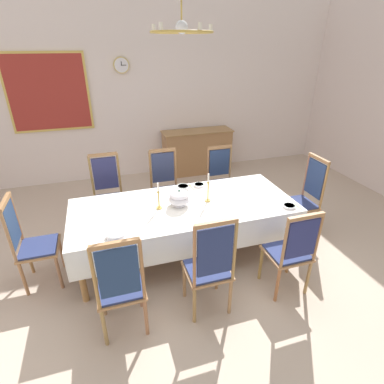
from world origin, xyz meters
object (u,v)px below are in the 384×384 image
(bowl_near_left, at_px, (289,206))
(spoon_primary, at_px, (296,204))
(chair_south_b, at_px, (210,266))
(candlestick_west, at_px, (159,199))
(chair_north_b, at_px, (165,185))
(chair_north_c, at_px, (222,179))
(spoon_secondary, at_px, (190,186))
(bowl_near_right, at_px, (183,187))
(dining_table, at_px, (184,210))
(chair_head_west, at_px, (30,242))
(bowl_far_right, at_px, (116,234))
(chair_south_c, at_px, (291,250))
(mounted_clock, at_px, (121,65))
(chair_head_east, at_px, (305,197))
(candlestick_east, at_px, (208,190))
(sideboard, at_px, (197,152))
(soup_tureen, at_px, (179,198))
(chair_north_a, at_px, (108,192))
(bowl_far_left, at_px, (199,185))
(framed_painting, at_px, (48,93))
(chair_south_a, at_px, (120,285))
(chandelier, at_px, (182,31))

(bowl_near_left, xyz_separation_m, spoon_primary, (0.11, 0.03, -0.01))
(chair_south_b, xyz_separation_m, candlestick_west, (-0.29, 0.98, 0.29))
(chair_north_b, bearing_deg, chair_north_c, 179.83)
(candlestick_west, distance_m, spoon_secondary, 0.73)
(chair_north_c, bearing_deg, bowl_near_right, 33.38)
(dining_table, distance_m, chair_head_west, 1.77)
(bowl_far_right, height_order, spoon_primary, bowl_far_right)
(chair_north_c, bearing_deg, spoon_primary, 106.24)
(chair_south_c, xyz_separation_m, bowl_far_right, (-1.76, 0.53, 0.22))
(mounted_clock, bearing_deg, chair_head_east, -53.77)
(bowl_near_right, distance_m, spoon_primary, 1.47)
(spoon_primary, bearing_deg, candlestick_west, 167.09)
(bowl_near_right, bearing_deg, mounted_clock, 100.59)
(chair_south_c, relative_size, candlestick_east, 2.85)
(spoon_secondary, distance_m, mounted_clock, 2.84)
(spoon_secondary, bearing_deg, chair_south_c, -69.07)
(chair_head_east, distance_m, spoon_secondary, 1.62)
(chair_south_c, height_order, sideboard, chair_south_c)
(candlestick_west, relative_size, bowl_near_left, 2.16)
(bowl_near_left, bearing_deg, soup_tureen, 160.80)
(bowl_far_right, bearing_deg, chair_north_b, 59.51)
(chair_south_c, bearing_deg, chair_south_b, -179.60)
(chair_south_c, distance_m, soup_tureen, 1.40)
(bowl_near_right, bearing_deg, chair_north_a, 151.99)
(candlestick_west, xyz_separation_m, bowl_far_left, (0.65, 0.45, -0.12))
(dining_table, xyz_separation_m, bowl_near_left, (1.20, -0.44, 0.09))
(spoon_primary, bearing_deg, framed_painting, 133.22)
(chair_south_a, distance_m, chair_north_a, 1.95)
(chair_north_a, distance_m, chair_head_east, 2.82)
(chair_south_a, height_order, chandelier, chandelier)
(chair_north_c, xyz_separation_m, bowl_far_right, (-1.76, -1.41, 0.22))
(chair_north_b, xyz_separation_m, mounted_clock, (-0.32, 1.90, 1.59))
(spoon_primary, bearing_deg, chair_north_a, 148.98)
(chair_head_west, height_order, soup_tureen, chair_head_west)
(chair_north_c, xyz_separation_m, candlestick_east, (-0.59, -0.97, 0.34))
(chair_north_b, height_order, chair_south_c, chair_north_b)
(chair_south_b, relative_size, sideboard, 0.81)
(candlestick_west, height_order, bowl_near_right, candlestick_west)
(bowl_near_right, height_order, sideboard, sideboard)
(chair_head_west, height_order, chair_head_east, chair_head_east)
(chair_north_a, height_order, spoon_primary, chair_north_a)
(candlestick_west, bearing_deg, sideboard, 62.94)
(candlestick_east, height_order, bowl_far_right, candlestick_east)
(chair_north_a, bearing_deg, chair_north_b, 179.92)
(chair_south_a, relative_size, chair_south_c, 1.07)
(chair_north_a, bearing_deg, chair_south_c, 132.53)
(chair_south_b, xyz_separation_m, chair_head_west, (-1.74, 0.98, -0.02))
(chair_south_a, bearing_deg, chair_south_c, 0.15)
(candlestick_east, distance_m, bowl_near_left, 1.00)
(candlestick_west, distance_m, chandelier, 1.78)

